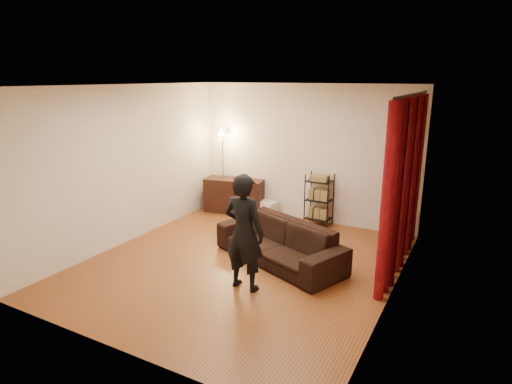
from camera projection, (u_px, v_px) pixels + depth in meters
The scene contains 14 objects.
floor at pixel (241, 264), 6.66m from camera, with size 5.00×5.00×0.00m, color brown.
ceiling at pixel (239, 85), 5.96m from camera, with size 5.00×5.00×0.00m, color white.
wall_back at pixel (304, 154), 8.43m from camera, with size 5.00×5.00×0.00m, color beige.
wall_front at pixel (112, 232), 4.19m from camera, with size 5.00×5.00×0.00m, color beige.
wall_left at pixel (128, 165), 7.34m from camera, with size 5.00×5.00×0.00m, color beige.
wall_right at pixel (397, 200), 5.28m from camera, with size 5.00×5.00×0.00m, color beige.
curtain_rod at pixel (413, 94), 5.96m from camera, with size 0.04×0.04×2.65m, color black.
curtain at pixel (403, 185), 6.31m from camera, with size 0.22×2.65×2.55m, color maroon, non-canonical shape.
sofa at pixel (279, 242), 6.67m from camera, with size 2.19×0.86×0.64m, color black.
person at pixel (244, 232), 5.70m from camera, with size 0.59×0.39×1.62m, color black.
media_cabinet at pixel (235, 196), 9.13m from camera, with size 1.24×0.47×0.73m, color black.
storage_boxes at pixel (267, 209), 8.90m from camera, with size 0.38×0.31×0.32m, color silver, non-canonical shape.
wire_shelf at pixel (319, 200), 8.27m from camera, with size 0.47×0.33×1.02m, color black, non-canonical shape.
floor_lamp at pixel (223, 170), 9.04m from camera, with size 0.32×0.32×1.80m, color silver, non-canonical shape.
Camera 1 is at (3.12, -5.29, 2.82)m, focal length 30.00 mm.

